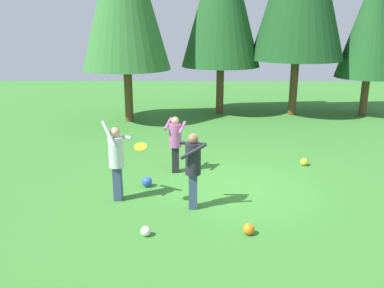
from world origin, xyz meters
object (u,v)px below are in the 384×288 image
(person_thrower, at_px, (116,157))
(person_catcher, at_px, (193,165))
(person_bystander, at_px, (175,140))
(ball_white, at_px, (146,231))
(tree_far_right, at_px, (374,19))
(frisbee, at_px, (140,147))
(ball_yellow, at_px, (304,162))
(ball_blue, at_px, (147,182))
(ball_orange, at_px, (249,229))

(person_thrower, bearing_deg, person_catcher, 20.61)
(person_bystander, bearing_deg, ball_white, 8.73)
(person_thrower, relative_size, tree_far_right, 0.29)
(tree_far_right, bearing_deg, frisbee, -131.43)
(person_thrower, distance_m, person_catcher, 1.81)
(frisbee, bearing_deg, person_thrower, 146.16)
(frisbee, relative_size, tree_far_right, 0.04)
(person_thrower, xyz_separation_m, frisbee, (0.62, -0.42, 0.38))
(frisbee, distance_m, ball_white, 1.85)
(person_bystander, xyz_separation_m, ball_white, (-0.38, -3.59, -0.83))
(ball_yellow, bearing_deg, person_thrower, -153.31)
(person_bystander, distance_m, ball_blue, 1.51)
(person_thrower, bearing_deg, ball_yellow, 60.53)
(frisbee, relative_size, ball_orange, 1.23)
(ball_orange, bearing_deg, ball_white, -177.40)
(ball_yellow, bearing_deg, ball_blue, -158.98)
(person_thrower, xyz_separation_m, tree_far_right, (9.29, 9.40, 3.12))
(frisbee, xyz_separation_m, ball_orange, (2.24, -1.18, -1.31))
(ball_blue, height_order, ball_yellow, ball_blue)
(ball_orange, bearing_deg, ball_blue, 133.56)
(ball_orange, bearing_deg, person_catcher, 132.95)
(ball_yellow, relative_size, tree_far_right, 0.03)
(person_bystander, height_order, ball_yellow, person_bystander)
(person_thrower, height_order, ball_orange, person_thrower)
(person_thrower, height_order, ball_blue, person_thrower)
(person_catcher, height_order, ball_orange, person_catcher)
(person_thrower, distance_m, ball_blue, 1.35)
(person_thrower, bearing_deg, frisbee, 0.00)
(person_bystander, height_order, frisbee, person_bystander)
(frisbee, height_order, ball_orange, frisbee)
(person_catcher, bearing_deg, frisbee, -0.00)
(person_thrower, xyz_separation_m, ball_orange, (2.87, -1.60, -0.94))
(person_thrower, distance_m, ball_white, 2.12)
(ball_white, xyz_separation_m, ball_orange, (2.01, 0.09, 0.01))
(person_bystander, relative_size, ball_white, 7.89)
(person_catcher, bearing_deg, person_bystander, -77.64)
(frisbee, bearing_deg, tree_far_right, 48.57)
(person_catcher, distance_m, ball_yellow, 4.42)
(ball_orange, bearing_deg, frisbee, 152.16)
(frisbee, xyz_separation_m, ball_blue, (-0.05, 1.23, -1.30))
(person_catcher, xyz_separation_m, frisbee, (-1.13, -0.01, 0.40))
(person_bystander, relative_size, ball_blue, 5.98)
(ball_yellow, bearing_deg, ball_white, -134.43)
(ball_blue, xyz_separation_m, tree_far_right, (8.72, 8.59, 4.04))
(ball_blue, xyz_separation_m, ball_yellow, (4.39, 1.69, -0.02))
(person_thrower, relative_size, ball_blue, 7.36)
(person_catcher, height_order, frisbee, person_catcher)
(tree_far_right, bearing_deg, ball_yellow, -122.10)
(ball_white, height_order, ball_orange, ball_orange)
(ball_blue, height_order, ball_orange, ball_blue)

